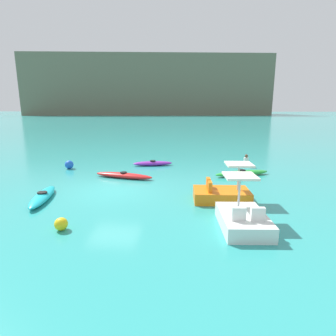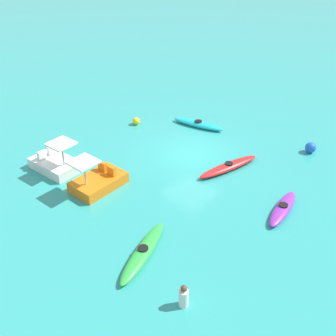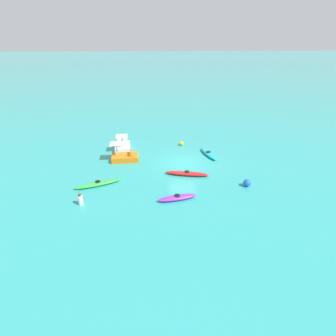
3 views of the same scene
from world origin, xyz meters
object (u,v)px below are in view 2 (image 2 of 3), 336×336
(pedal_boat_white, at_px, (56,163))
(person_near_shore, at_px, (184,297))
(kayak_red, at_px, (229,167))
(kayak_cyan, at_px, (198,124))
(kayak_green, at_px, (143,252))
(buoy_blue, at_px, (311,148))
(kayak_purple, at_px, (283,208))
(buoy_yellow, at_px, (136,121))
(pedal_boat_orange, at_px, (98,181))

(pedal_boat_white, height_order, person_near_shore, pedal_boat_white)
(kayak_red, bearing_deg, kayak_cyan, -123.32)
(kayak_cyan, distance_m, kayak_red, 4.84)
(kayak_green, relative_size, buoy_blue, 6.18)
(kayak_purple, xyz_separation_m, pedal_boat_white, (4.44, -9.80, 0.17))
(pedal_boat_white, relative_size, buoy_blue, 4.50)
(kayak_cyan, distance_m, kayak_purple, 8.57)
(kayak_green, bearing_deg, buoy_blue, 174.94)
(person_near_shore, bearing_deg, buoy_yellow, -127.32)
(pedal_boat_white, bearing_deg, person_near_shore, 78.39)
(kayak_purple, bearing_deg, pedal_boat_orange, -60.32)
(buoy_blue, xyz_separation_m, person_near_shore, (11.91, 1.57, 0.10))
(kayak_green, bearing_deg, kayak_cyan, -151.61)
(pedal_boat_orange, relative_size, person_near_shore, 2.85)
(kayak_green, relative_size, buoy_yellow, 7.94)
(pedal_boat_white, distance_m, person_near_shore, 10.11)
(kayak_purple, xyz_separation_m, buoy_yellow, (-1.62, -10.51, 0.06))
(kayak_green, bearing_deg, pedal_boat_white, -100.16)
(kayak_cyan, xyz_separation_m, person_near_shore, (10.34, 7.76, 0.22))
(pedal_boat_white, bearing_deg, kayak_red, 132.34)
(kayak_green, bearing_deg, buoy_yellow, -132.47)
(kayak_red, height_order, kayak_green, same)
(person_near_shore, bearing_deg, kayak_cyan, -143.12)
(kayak_cyan, distance_m, kayak_green, 10.93)
(kayak_cyan, bearing_deg, kayak_purple, 63.24)
(pedal_boat_orange, relative_size, buoy_yellow, 5.71)
(pedal_boat_orange, bearing_deg, buoy_blue, 149.31)
(kayak_purple, xyz_separation_m, buoy_blue, (-5.44, -1.46, 0.12))
(kayak_green, xyz_separation_m, kayak_purple, (-5.76, 2.45, 0.00))
(kayak_cyan, xyz_separation_m, kayak_red, (2.66, 4.04, -0.00))
(pedal_boat_orange, distance_m, pedal_boat_white, 2.75)
(kayak_red, xyz_separation_m, pedal_boat_orange, (5.24, -3.48, 0.17))
(kayak_green, height_order, person_near_shore, person_near_shore)
(pedal_boat_orange, distance_m, buoy_blue, 11.02)
(kayak_red, distance_m, pedal_boat_white, 8.38)
(kayak_purple, relative_size, pedal_boat_orange, 1.12)
(kayak_green, relative_size, kayak_purple, 1.24)
(pedal_boat_orange, height_order, buoy_blue, pedal_boat_orange)
(pedal_boat_white, distance_m, buoy_yellow, 6.10)
(kayak_cyan, relative_size, kayak_purple, 1.14)
(buoy_blue, bearing_deg, kayak_green, -5.06)
(pedal_boat_white, bearing_deg, kayak_green, 79.84)
(kayak_cyan, relative_size, buoy_blue, 5.68)
(pedal_boat_white, bearing_deg, pedal_boat_orange, 98.48)
(kayak_purple, xyz_separation_m, person_near_shore, (6.48, 0.11, 0.22))
(kayak_red, xyz_separation_m, kayak_purple, (1.20, 3.61, 0.00))
(kayak_purple, bearing_deg, kayak_cyan, -116.76)
(pedal_boat_orange, xyz_separation_m, buoy_blue, (-9.47, 5.62, -0.05))
(kayak_green, xyz_separation_m, pedal_boat_orange, (-1.72, -4.63, 0.17))
(kayak_cyan, height_order, pedal_boat_orange, pedal_boat_orange)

